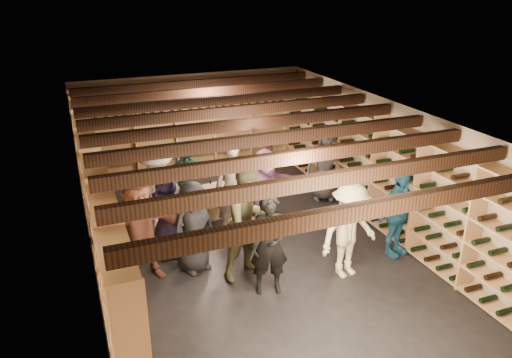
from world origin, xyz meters
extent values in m
plane|color=black|center=(0.00, 0.00, 0.00)|extent=(8.00, 8.00, 0.00)
cube|color=tan|center=(0.00, 4.00, 1.20)|extent=(5.50, 0.02, 2.40)
cube|color=tan|center=(0.00, -4.00, 1.20)|extent=(5.50, 0.02, 2.40)
cube|color=tan|center=(-2.75, 0.00, 1.20)|extent=(0.02, 8.00, 2.40)
cube|color=tan|center=(2.75, 0.00, 1.20)|extent=(0.02, 8.00, 2.40)
cube|color=beige|center=(0.00, 0.00, 2.40)|extent=(5.50, 8.00, 0.01)
cube|color=black|center=(0.00, -3.50, 2.26)|extent=(5.40, 0.12, 0.18)
cube|color=black|center=(0.00, -2.62, 2.26)|extent=(5.40, 0.12, 0.18)
cube|color=black|center=(0.00, -1.75, 2.26)|extent=(5.40, 0.12, 0.18)
cube|color=black|center=(0.00, -0.88, 2.26)|extent=(5.40, 0.12, 0.18)
cube|color=black|center=(0.00, 0.00, 2.26)|extent=(5.40, 0.12, 0.18)
cube|color=black|center=(0.00, 0.88, 2.26)|extent=(5.40, 0.12, 0.18)
cube|color=black|center=(0.00, 1.75, 2.26)|extent=(5.40, 0.12, 0.18)
cube|color=black|center=(0.00, 2.62, 2.26)|extent=(5.40, 0.12, 0.18)
cube|color=black|center=(0.00, 3.50, 2.26)|extent=(5.40, 0.12, 0.18)
cube|color=tan|center=(-2.57, 0.00, 1.07)|extent=(0.32, 7.50, 2.15)
cube|color=tan|center=(2.57, 0.00, 1.07)|extent=(0.32, 7.50, 2.15)
cube|color=tan|center=(0.00, 3.83, 1.07)|extent=(4.70, 0.30, 2.15)
cube|color=#A28155|center=(-0.27, 1.30, 0.09)|extent=(0.56, 0.44, 0.17)
cube|color=#A28155|center=(-0.27, 1.30, 0.26)|extent=(0.56, 0.44, 0.17)
cube|color=#A28155|center=(-0.27, 1.30, 0.43)|extent=(0.56, 0.44, 0.17)
cube|color=#A28155|center=(-0.27, 1.30, 0.59)|extent=(0.56, 0.44, 0.17)
cube|color=#A28155|center=(-0.57, 2.69, 0.09)|extent=(0.56, 0.43, 0.17)
cube|color=#A28155|center=(-0.57, 2.69, 0.26)|extent=(0.56, 0.43, 0.17)
cube|color=#A28155|center=(0.82, 2.79, 0.09)|extent=(0.57, 0.46, 0.17)
imported|color=black|center=(-1.18, -0.43, 0.78)|extent=(0.89, 0.74, 1.55)
imported|color=black|center=(-0.27, -1.45, 0.81)|extent=(0.66, 0.51, 1.61)
imported|color=brown|center=(-0.38, -0.91, 0.94)|extent=(1.08, 0.95, 1.88)
imported|color=beige|center=(1.07, -1.50, 0.81)|extent=(1.13, 0.76, 1.62)
imported|color=#1F5B7F|center=(2.18, -1.23, 0.77)|extent=(0.97, 0.60, 1.55)
imported|color=brown|center=(-2.00, -0.39, 0.86)|extent=(1.65, 0.67, 1.73)
imported|color=#272246|center=(-1.46, 0.19, 0.81)|extent=(0.91, 0.74, 1.62)
imported|color=gray|center=(-0.18, 0.46, 0.93)|extent=(0.79, 0.64, 1.87)
imported|color=#401915|center=(0.75, 1.07, 0.74)|extent=(0.77, 0.63, 1.48)
imported|color=beige|center=(-1.39, 1.30, 0.78)|extent=(1.11, 0.77, 1.57)
imported|color=#28533F|center=(-0.84, 1.30, 0.81)|extent=(1.00, 0.56, 1.61)
imported|color=#865688|center=(0.49, 0.54, 0.79)|extent=(1.54, 0.91, 1.58)
imported|color=#38383D|center=(2.18, 1.30, 0.83)|extent=(0.96, 0.82, 1.66)
camera|label=1|loc=(-2.84, -7.42, 4.51)|focal=35.00mm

